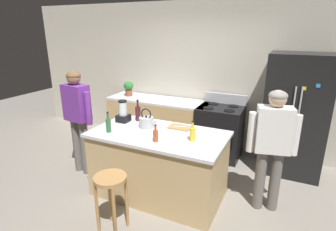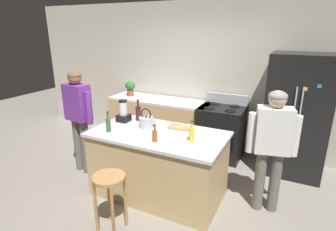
{
  "view_description": "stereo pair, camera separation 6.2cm",
  "coord_description": "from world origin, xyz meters",
  "px_view_note": "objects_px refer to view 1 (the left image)",
  "views": [
    {
      "loc": [
        1.52,
        -2.91,
        2.22
      ],
      "look_at": [
        0.0,
        0.3,
        1.06
      ],
      "focal_mm": 28.81,
      "sensor_mm": 36.0,
      "label": 1
    },
    {
      "loc": [
        1.57,
        -2.88,
        2.22
      ],
      "look_at": [
        0.0,
        0.3,
        1.06
      ],
      "focal_mm": 28.81,
      "sensor_mm": 36.0,
      "label": 2
    }
  ],
  "objects_px": {
    "bottle_soda": "(192,134)",
    "bottle_wine": "(138,113)",
    "tea_kettle": "(146,122)",
    "person_by_sink_right": "(272,141)",
    "bar_stool": "(111,189)",
    "refrigerator": "(295,115)",
    "stove_range": "(220,131)",
    "chef_knife": "(181,126)",
    "cutting_board": "(180,127)",
    "blender_appliance": "(123,113)",
    "bottle_cooking_sauce": "(156,135)",
    "kitchen_island": "(159,164)",
    "bottle_olive_oil": "(108,125)",
    "potted_plant": "(129,87)",
    "person_by_island_left": "(77,113)"
  },
  "relations": [
    {
      "from": "chef_knife",
      "to": "bottle_soda",
      "type": "bearing_deg",
      "value": -76.17
    },
    {
      "from": "bottle_wine",
      "to": "potted_plant",
      "type": "bearing_deg",
      "value": 128.15
    },
    {
      "from": "potted_plant",
      "to": "cutting_board",
      "type": "bearing_deg",
      "value": -37.33
    },
    {
      "from": "cutting_board",
      "to": "blender_appliance",
      "type": "bearing_deg",
      "value": -172.69
    },
    {
      "from": "chef_knife",
      "to": "blender_appliance",
      "type": "bearing_deg",
      "value": 161.19
    },
    {
      "from": "person_by_sink_right",
      "to": "cutting_board",
      "type": "relative_size",
      "value": 5.19
    },
    {
      "from": "bottle_soda",
      "to": "bottle_olive_oil",
      "type": "bearing_deg",
      "value": -170.09
    },
    {
      "from": "potted_plant",
      "to": "stove_range",
      "type": "bearing_deg",
      "value": -0.77
    },
    {
      "from": "stove_range",
      "to": "bottle_cooking_sauce",
      "type": "relative_size",
      "value": 5.07
    },
    {
      "from": "person_by_sink_right",
      "to": "bottle_wine",
      "type": "relative_size",
      "value": 4.92
    },
    {
      "from": "potted_plant",
      "to": "bottle_cooking_sauce",
      "type": "distance_m",
      "value": 2.4
    },
    {
      "from": "potted_plant",
      "to": "bottle_soda",
      "type": "relative_size",
      "value": 1.17
    },
    {
      "from": "stove_range",
      "to": "bar_stool",
      "type": "xyz_separation_m",
      "value": [
        -0.58,
        -2.38,
        0.06
      ]
    },
    {
      "from": "person_by_sink_right",
      "to": "bottle_cooking_sauce",
      "type": "relative_size",
      "value": 7.2
    },
    {
      "from": "chef_knife",
      "to": "bar_stool",
      "type": "bearing_deg",
      "value": -132.99
    },
    {
      "from": "person_by_sink_right",
      "to": "bar_stool",
      "type": "xyz_separation_m",
      "value": [
        -1.53,
        -1.16,
        -0.41
      ]
    },
    {
      "from": "refrigerator",
      "to": "stove_range",
      "type": "distance_m",
      "value": 1.25
    },
    {
      "from": "tea_kettle",
      "to": "kitchen_island",
      "type": "bearing_deg",
      "value": -26.49
    },
    {
      "from": "bottle_wine",
      "to": "person_by_sink_right",
      "type": "bearing_deg",
      "value": -0.26
    },
    {
      "from": "person_by_island_left",
      "to": "blender_appliance",
      "type": "distance_m",
      "value": 0.75
    },
    {
      "from": "person_by_island_left",
      "to": "bar_stool",
      "type": "distance_m",
      "value": 1.6
    },
    {
      "from": "refrigerator",
      "to": "bottle_soda",
      "type": "xyz_separation_m",
      "value": [
        -1.1,
        -1.56,
        0.07
      ]
    },
    {
      "from": "bottle_olive_oil",
      "to": "chef_knife",
      "type": "bearing_deg",
      "value": 33.85
    },
    {
      "from": "blender_appliance",
      "to": "bottle_cooking_sauce",
      "type": "relative_size",
      "value": 1.48
    },
    {
      "from": "refrigerator",
      "to": "blender_appliance",
      "type": "distance_m",
      "value": 2.62
    },
    {
      "from": "stove_range",
      "to": "chef_knife",
      "type": "bearing_deg",
      "value": -100.64
    },
    {
      "from": "kitchen_island",
      "to": "refrigerator",
      "type": "distance_m",
      "value": 2.24
    },
    {
      "from": "tea_kettle",
      "to": "chef_knife",
      "type": "relative_size",
      "value": 1.25
    },
    {
      "from": "person_by_island_left",
      "to": "bottle_cooking_sauce",
      "type": "relative_size",
      "value": 7.53
    },
    {
      "from": "blender_appliance",
      "to": "bottle_soda",
      "type": "distance_m",
      "value": 1.19
    },
    {
      "from": "bottle_wine",
      "to": "tea_kettle",
      "type": "xyz_separation_m",
      "value": [
        0.25,
        -0.19,
        -0.04
      ]
    },
    {
      "from": "bottle_wine",
      "to": "chef_knife",
      "type": "xyz_separation_m",
      "value": [
        0.7,
        -0.02,
        -0.09
      ]
    },
    {
      "from": "potted_plant",
      "to": "chef_knife",
      "type": "xyz_separation_m",
      "value": [
        1.67,
        -1.26,
        -0.15
      ]
    },
    {
      "from": "person_by_island_left",
      "to": "person_by_sink_right",
      "type": "xyz_separation_m",
      "value": [
        2.77,
        0.28,
        -0.05
      ]
    },
    {
      "from": "bottle_cooking_sauce",
      "to": "blender_appliance",
      "type": "bearing_deg",
      "value": 149.98
    },
    {
      "from": "tea_kettle",
      "to": "bottle_olive_oil",
      "type": "bearing_deg",
      "value": -133.85
    },
    {
      "from": "bottle_soda",
      "to": "tea_kettle",
      "type": "distance_m",
      "value": 0.76
    },
    {
      "from": "stove_range",
      "to": "potted_plant",
      "type": "distance_m",
      "value": 2.0
    },
    {
      "from": "kitchen_island",
      "to": "stove_range",
      "type": "relative_size",
      "value": 1.62
    },
    {
      "from": "bottle_olive_oil",
      "to": "chef_knife",
      "type": "xyz_separation_m",
      "value": [
        0.81,
        0.54,
        -0.08
      ]
    },
    {
      "from": "person_by_island_left",
      "to": "chef_knife",
      "type": "xyz_separation_m",
      "value": [
        1.6,
        0.26,
        -0.05
      ]
    },
    {
      "from": "bottle_soda",
      "to": "bottle_wine",
      "type": "xyz_separation_m",
      "value": [
        -0.99,
        0.37,
        0.02
      ]
    },
    {
      "from": "stove_range",
      "to": "cutting_board",
      "type": "distance_m",
      "value": 1.34
    },
    {
      "from": "bar_stool",
      "to": "bottle_wine",
      "type": "distance_m",
      "value": 1.32
    },
    {
      "from": "tea_kettle",
      "to": "cutting_board",
      "type": "bearing_deg",
      "value": 21.47
    },
    {
      "from": "kitchen_island",
      "to": "person_by_island_left",
      "type": "bearing_deg",
      "value": 178.77
    },
    {
      "from": "potted_plant",
      "to": "bottle_wine",
      "type": "relative_size",
      "value": 0.95
    },
    {
      "from": "refrigerator",
      "to": "bottle_cooking_sauce",
      "type": "distance_m",
      "value": 2.31
    },
    {
      "from": "blender_appliance",
      "to": "bottle_soda",
      "type": "height_order",
      "value": "blender_appliance"
    },
    {
      "from": "stove_range",
      "to": "cutting_board",
      "type": "bearing_deg",
      "value": -101.53
    }
  ]
}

